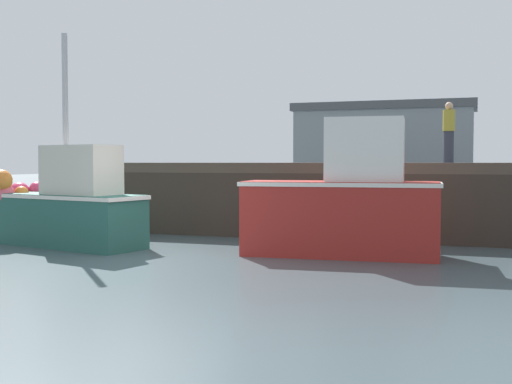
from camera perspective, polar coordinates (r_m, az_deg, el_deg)
ground at (r=12.27m, az=-8.83°, el=-6.24°), size 120.00×160.00×0.10m
pier at (r=17.65m, az=7.11°, el=1.53°), size 10.69×6.39×1.83m
fishing_boat_near_left at (r=14.68m, az=-16.47°, el=-1.21°), size 4.07×2.10×4.63m
fishing_boat_near_right at (r=12.71m, az=7.85°, el=-1.12°), size 3.93×1.54×2.70m
rowboat at (r=13.37m, az=11.72°, el=-4.55°), size 1.89×1.29×0.39m
dockworker at (r=19.19m, az=16.71°, el=5.09°), size 0.34×0.34×1.72m
warehouse at (r=42.59m, az=11.29°, el=3.94°), size 11.40×4.76×5.63m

